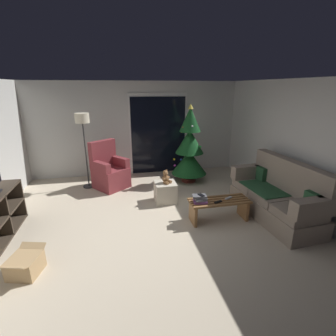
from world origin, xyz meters
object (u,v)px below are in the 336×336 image
coffee_table (219,207)px  armchair (109,171)px  ottoman (165,192)px  remote_black (218,202)px  book_stack (200,199)px  teddy_bear_chestnut (166,178)px  floor_lamp (83,125)px  christmas_tree (189,149)px  cardboard_box_open_near_shelf (25,265)px  couch (277,197)px  cell_phone (201,195)px  remote_silver (228,198)px

coffee_table → armchair: (-1.97, 2.05, 0.13)m
ottoman → remote_black: bearing=-55.3°
book_stack → teddy_bear_chestnut: (-0.42, 0.99, 0.08)m
armchair → ottoman: size_ratio=2.57×
floor_lamp → christmas_tree: bearing=-3.1°
ottoman → armchair: bearing=137.3°
armchair → ottoman: (1.17, -1.08, -0.19)m
remote_black → cardboard_box_open_near_shelf: (-2.96, -0.70, -0.29)m
floor_lamp → couch: bearing=-32.2°
cardboard_box_open_near_shelf → cell_phone: bearing=16.3°
couch → floor_lamp: 4.39m
remote_silver → armchair: bearing=-158.6°
remote_silver → book_stack: size_ratio=0.56×
cell_phone → armchair: size_ratio=0.13×
remote_black → christmas_tree: christmas_tree is taller
coffee_table → ottoman: size_ratio=2.50×
book_stack → remote_silver: bearing=3.9°
book_stack → teddy_bear_chestnut: 1.08m
cell_phone → floor_lamp: 3.20m
coffee_table → cell_phone: size_ratio=7.64×
remote_black → coffee_table: bearing=-54.9°
coffee_table → remote_black: (-0.06, -0.09, 0.15)m
ottoman → teddy_bear_chestnut: bearing=-50.6°
remote_silver → christmas_tree: 2.08m
christmas_tree → coffee_table: bearing=-90.9°
remote_silver → floor_lamp: 3.60m
remote_silver → teddy_bear_chestnut: 1.37m
floor_lamp → coffee_table: bearing=-41.2°
floor_lamp → teddy_bear_chestnut: 2.29m
cell_phone → christmas_tree: bearing=64.0°
coffee_table → ottoman: ottoman is taller
teddy_bear_chestnut → armchair: bearing=137.3°
armchair → teddy_bear_chestnut: bearing=-42.7°
couch → cardboard_box_open_near_shelf: couch is taller
book_stack → cardboard_box_open_near_shelf: 2.78m
remote_silver → christmas_tree: (-0.15, 2.02, 0.45)m
cell_phone → ottoman: cell_phone is taller
floor_lamp → remote_black: bearing=-43.1°
couch → ottoman: (-1.91, 1.07, -0.19)m
armchair → teddy_bear_chestnut: (1.18, -1.08, 0.14)m
remote_black → armchair: (-1.91, 2.14, -0.02)m
coffee_table → christmas_tree: bearing=89.1°
christmas_tree → floor_lamp: size_ratio=1.10×
cardboard_box_open_near_shelf → couch: bearing=9.6°
cell_phone → remote_silver: bearing=-12.5°
remote_black → floor_lamp: size_ratio=0.09×
remote_silver → cardboard_box_open_near_shelf: 3.32m
couch → armchair: bearing=145.2°
book_stack → floor_lamp: size_ratio=0.15×
remote_silver → floor_lamp: bearing=-154.2°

